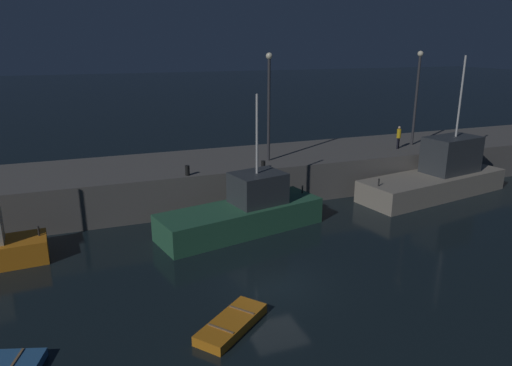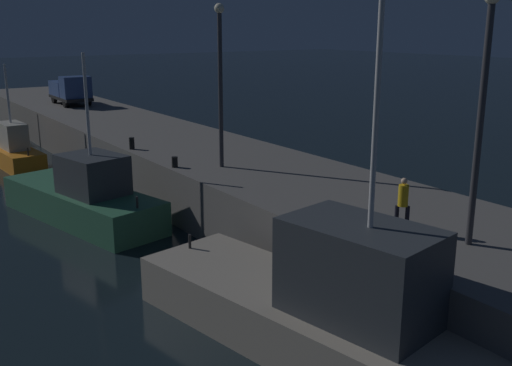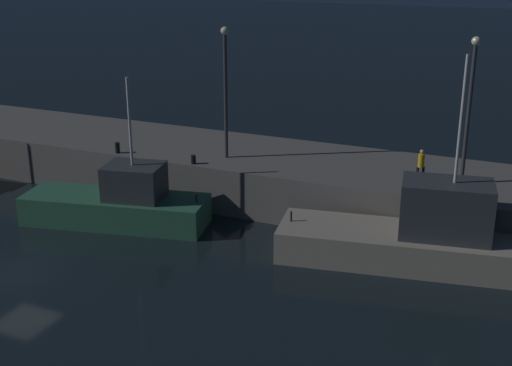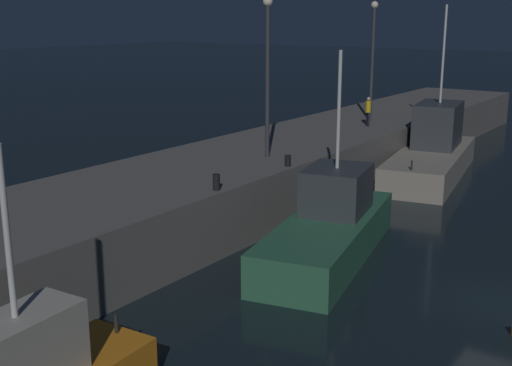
{
  "view_description": "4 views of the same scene",
  "coord_description": "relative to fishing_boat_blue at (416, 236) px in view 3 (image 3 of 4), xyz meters",
  "views": [
    {
      "loc": [
        -7.5,
        -17.34,
        10.49
      ],
      "look_at": [
        3.93,
        13.11,
        0.74
      ],
      "focal_mm": 32.88,
      "sensor_mm": 36.0,
      "label": 1
    },
    {
      "loc": [
        27.3,
        -1.73,
        8.9
      ],
      "look_at": [
        3.4,
        14.73,
        1.2
      ],
      "focal_mm": 41.49,
      "sensor_mm": 36.0,
      "label": 2
    },
    {
      "loc": [
        20.84,
        -20.51,
        13.76
      ],
      "look_at": [
        6.34,
        11.95,
        1.38
      ],
      "focal_mm": 47.18,
      "sensor_mm": 36.0,
      "label": 3
    },
    {
      "loc": [
        -20.6,
        -4.83,
        9.06
      ],
      "look_at": [
        4.95,
        13.04,
        1.12
      ],
      "focal_mm": 46.2,
      "sensor_mm": 36.0,
      "label": 4
    }
  ],
  "objects": [
    {
      "name": "lamp_post_east",
      "position": [
        1.23,
        4.64,
        5.58
      ],
      "size": [
        0.44,
        0.44,
        7.28
      ],
      "color": "#38383D",
      "rests_on": "pier_quay"
    },
    {
      "name": "pier_quay",
      "position": [
        -16.02,
        5.3,
        -0.03
      ],
      "size": [
        77.09,
        7.4,
        2.63
      ],
      "color": "#5B5956",
      "rests_on": "ground"
    },
    {
      "name": "bollard_west",
      "position": [
        -17.68,
        2.0,
        1.6
      ],
      "size": [
        0.28,
        0.28,
        0.62
      ],
      "primitive_type": "cylinder",
      "color": "black",
      "rests_on": "pier_quay"
    },
    {
      "name": "dockworker",
      "position": [
        -0.7,
        3.86,
        2.28
      ],
      "size": [
        0.45,
        0.45,
        1.74
      ],
      "color": "black",
      "rests_on": "pier_quay"
    },
    {
      "name": "ground_plane",
      "position": [
        -16.02,
        -8.25,
        -1.34
      ],
      "size": [
        320.0,
        320.0,
        0.0
      ],
      "primitive_type": "plane",
      "color": "black"
    },
    {
      "name": "bollard_central",
      "position": [
        -12.67,
        1.97,
        1.53
      ],
      "size": [
        0.28,
        0.28,
        0.49
      ],
      "primitive_type": "cylinder",
      "color": "black",
      "rests_on": "pier_quay"
    },
    {
      "name": "fishing_boat_blue",
      "position": [
        0.0,
        0.0,
        0.0
      ],
      "size": [
        12.06,
        5.42,
        9.68
      ],
      "color": "gray",
      "rests_on": "ground"
    },
    {
      "name": "fishing_boat_white",
      "position": [
        -15.19,
        -1.55,
        -0.22
      ],
      "size": [
        10.13,
        4.99,
        7.82
      ],
      "color": "#2D6647",
      "rests_on": "ground"
    },
    {
      "name": "lamp_post_west",
      "position": [
        -11.55,
        3.82,
        5.57
      ],
      "size": [
        0.44,
        0.44,
        7.26
      ],
      "color": "#38383D",
      "rests_on": "pier_quay"
    }
  ]
}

